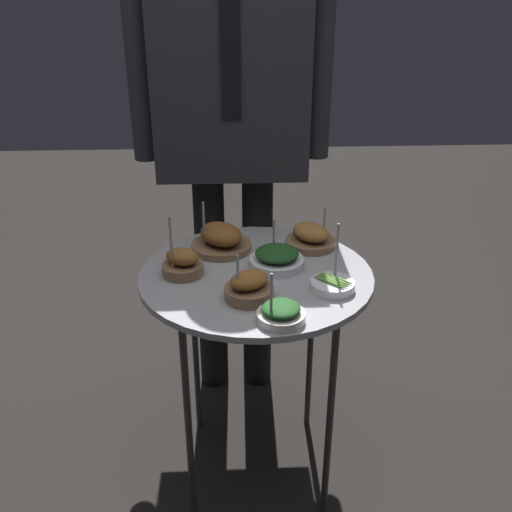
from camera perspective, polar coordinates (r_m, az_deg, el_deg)
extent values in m
plane|color=black|center=(2.03, 0.00, -20.20)|extent=(8.00, 8.00, 0.00)
cylinder|color=#939399|center=(1.59, 0.00, -1.92)|extent=(0.65, 0.65, 0.02)
cylinder|color=#2D2D2D|center=(1.66, 7.37, -16.15)|extent=(0.02, 0.02, 0.71)
cylinder|color=#2D2D2D|center=(1.64, -6.76, -16.62)|extent=(0.02, 0.02, 0.71)
cylinder|color=#2D2D2D|center=(1.96, 5.48, -8.54)|extent=(0.02, 0.02, 0.71)
cylinder|color=#2D2D2D|center=(1.95, -6.10, -8.85)|extent=(0.02, 0.02, 0.71)
cylinder|color=silver|center=(1.36, 2.50, -6.09)|extent=(0.12, 0.12, 0.02)
ellipsoid|color=#1E4C1E|center=(1.35, 2.52, -5.23)|extent=(0.09, 0.09, 0.02)
cylinder|color=#939399|center=(1.31, 1.53, -4.41)|extent=(0.01, 0.01, 0.14)
cylinder|color=brown|center=(1.45, -0.71, -3.68)|extent=(0.13, 0.13, 0.03)
ellipsoid|color=brown|center=(1.43, -0.71, -2.40)|extent=(0.13, 0.12, 0.04)
cylinder|color=#939399|center=(1.41, -1.84, -2.30)|extent=(0.01, 0.01, 0.13)
cylinder|color=brown|center=(1.58, -7.33, -1.27)|extent=(0.11, 0.11, 0.03)
ellipsoid|color=brown|center=(1.57, -7.40, -0.04)|extent=(0.12, 0.11, 0.04)
cylinder|color=#939399|center=(1.53, -8.46, 0.88)|extent=(0.01, 0.01, 0.18)
cylinder|color=silver|center=(1.61, 2.09, -0.64)|extent=(0.15, 0.15, 0.02)
ellipsoid|color=#194219|center=(1.60, 2.10, 0.28)|extent=(0.12, 0.12, 0.03)
cylinder|color=#939399|center=(1.63, 1.78, 1.69)|extent=(0.01, 0.01, 0.13)
cylinder|color=brown|center=(1.72, -3.49, 0.97)|extent=(0.18, 0.18, 0.02)
ellipsoid|color=brown|center=(1.70, -3.53, 2.20)|extent=(0.17, 0.18, 0.06)
cylinder|color=#939399|center=(1.68, -5.22, 2.92)|extent=(0.01, 0.01, 0.15)
cylinder|color=silver|center=(1.50, 7.64, -2.95)|extent=(0.12, 0.12, 0.02)
ellipsoid|color=#5B8938|center=(1.51, 8.02, -2.18)|extent=(0.08, 0.08, 0.01)
ellipsoid|color=#5B8938|center=(1.50, 7.79, -2.32)|extent=(0.08, 0.08, 0.01)
ellipsoid|color=#5B8938|center=(1.49, 7.57, -2.46)|extent=(0.08, 0.08, 0.01)
ellipsoid|color=#5B8938|center=(1.48, 7.34, -2.60)|extent=(0.08, 0.08, 0.01)
cylinder|color=#939399|center=(1.50, 8.05, 0.17)|extent=(0.01, 0.01, 0.17)
cylinder|color=brown|center=(1.74, 5.45, 1.33)|extent=(0.15, 0.15, 0.02)
ellipsoid|color=#93602D|center=(1.73, 5.49, 2.40)|extent=(0.15, 0.16, 0.05)
cylinder|color=#939399|center=(1.74, 6.82, 3.01)|extent=(0.01, 0.01, 0.12)
cylinder|color=black|center=(2.13, -4.47, -2.92)|extent=(0.11, 0.11, 0.87)
cylinder|color=black|center=(2.13, 0.14, -2.82)|extent=(0.11, 0.11, 0.87)
cube|color=#28282D|center=(1.89, -2.57, 17.83)|extent=(0.49, 0.24, 0.65)
cube|color=black|center=(1.76, -2.58, 19.80)|extent=(0.06, 0.01, 0.39)
cylinder|color=#28282D|center=(1.90, -11.63, 18.22)|extent=(0.08, 0.08, 0.60)
cylinder|color=#28282D|center=(1.91, 6.47, 18.57)|extent=(0.08, 0.08, 0.60)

